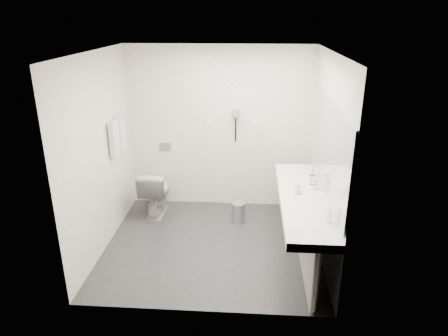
{
  "coord_description": "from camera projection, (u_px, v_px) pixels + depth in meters",
  "views": [
    {
      "loc": [
        0.49,
        -4.7,
        2.91
      ],
      "look_at": [
        0.15,
        0.15,
        1.05
      ],
      "focal_mm": 32.62,
      "sensor_mm": 36.0,
      "label": 1
    }
  ],
  "objects": [
    {
      "name": "towel_near",
      "position": [
        115.0,
        139.0,
        5.45
      ],
      "size": [
        0.07,
        0.24,
        0.48
      ],
      "primitive_type": "cube",
      "color": "silver",
      "rests_on": "towel_rail"
    },
    {
      "name": "pedal_bin",
      "position": [
        238.0,
        212.0,
        6.02
      ],
      "size": [
        0.21,
        0.21,
        0.29
      ],
      "primitive_type": "cylinder",
      "rotation": [
        0.0,
        0.0,
        0.04
      ],
      "color": "#B2B5BA",
      "rests_on": "floor"
    },
    {
      "name": "glass_left",
      "position": [
        316.0,
        185.0,
        5.05
      ],
      "size": [
        0.07,
        0.07,
        0.11
      ],
      "primitive_type": "cylinder",
      "rotation": [
        0.0,
        0.0,
        0.08
      ],
      "color": "silver",
      "rests_on": "vanity_counter"
    },
    {
      "name": "towel_far",
      "position": [
        121.0,
        133.0,
        5.71
      ],
      "size": [
        0.07,
        0.24,
        0.48
      ],
      "primitive_type": "cube",
      "color": "silver",
      "rests_on": "towel_rail"
    },
    {
      "name": "towel_rail",
      "position": [
        116.0,
        120.0,
        5.5
      ],
      "size": [
        0.02,
        0.62,
        0.02
      ],
      "primitive_type": "cylinder",
      "rotation": [
        1.57,
        0.0,
        0.0
      ],
      "color": "silver",
      "rests_on": "wall_left"
    },
    {
      "name": "glass_right",
      "position": [
        312.0,
        180.0,
        5.2
      ],
      "size": [
        0.08,
        0.08,
        0.12
      ],
      "primitive_type": "cylinder",
      "rotation": [
        0.0,
        0.0,
        0.27
      ],
      "color": "silver",
      "rests_on": "vanity_counter"
    },
    {
      "name": "vanity_counter",
      "position": [
        302.0,
        200.0,
        4.91
      ],
      "size": [
        0.55,
        2.2,
        0.1
      ],
      "primitive_type": "cube",
      "color": "white",
      "rests_on": "floor"
    },
    {
      "name": "basin_far",
      "position": [
        297.0,
        177.0,
        5.5
      ],
      "size": [
        0.4,
        0.31,
        0.05
      ],
      "primitive_type": "ellipsoid",
      "color": "white",
      "rests_on": "vanity_counter"
    },
    {
      "name": "mirror",
      "position": [
        329.0,
        149.0,
        4.66
      ],
      "size": [
        0.02,
        2.2,
        1.05
      ],
      "primitive_type": "cube",
      "color": "#B2BCC6",
      "rests_on": "wall_right"
    },
    {
      "name": "wall_right",
      "position": [
        326.0,
        160.0,
        4.92
      ],
      "size": [
        0.0,
        2.6,
        2.6
      ],
      "primitive_type": "plane",
      "rotation": [
        1.57,
        0.0,
        -1.57
      ],
      "color": "white",
      "rests_on": "floor"
    },
    {
      "name": "ceiling",
      "position": [
        210.0,
        52.0,
        4.56
      ],
      "size": [
        2.8,
        2.8,
        0.0
      ],
      "primitive_type": "plane",
      "rotation": [
        3.14,
        0.0,
        0.0
      ],
      "color": "white",
      "rests_on": "wall_back"
    },
    {
      "name": "switch_plate_b",
      "position": [
        256.0,
        123.0,
        6.14
      ],
      "size": [
        0.09,
        0.02,
        0.09
      ],
      "primitive_type": "cube",
      "color": "white",
      "rests_on": "wall_back"
    },
    {
      "name": "dryer_barrel",
      "position": [
        236.0,
        113.0,
        6.01
      ],
      "size": [
        0.08,
        0.14,
        0.08
      ],
      "primitive_type": "cylinder",
      "rotation": [
        1.57,
        0.0,
        0.0
      ],
      "color": "#949599",
      "rests_on": "dryer_cradle"
    },
    {
      "name": "dryer_cord",
      "position": [
        236.0,
        130.0,
        6.16
      ],
      "size": [
        0.02,
        0.02,
        0.35
      ],
      "primitive_type": "cylinder",
      "color": "black",
      "rests_on": "dryer_cradle"
    },
    {
      "name": "basin_near",
      "position": [
        309.0,
        223.0,
        4.29
      ],
      "size": [
        0.4,
        0.31,
        0.05
      ],
      "primitive_type": "ellipsoid",
      "color": "white",
      "rests_on": "vanity_counter"
    },
    {
      "name": "floor",
      "position": [
        212.0,
        245.0,
        5.45
      ],
      "size": [
        2.8,
        2.8,
        0.0
      ],
      "primitive_type": "plane",
      "color": "#29292D",
      "rests_on": "ground"
    },
    {
      "name": "flush_plate",
      "position": [
        165.0,
        147.0,
        6.37
      ],
      "size": [
        0.18,
        0.02,
        0.12
      ],
      "primitive_type": "cube",
      "color": "#B2B5BA",
      "rests_on": "wall_back"
    },
    {
      "name": "faucet_near",
      "position": [
        329.0,
        216.0,
        4.25
      ],
      "size": [
        0.04,
        0.04,
        0.15
      ],
      "primitive_type": "cylinder",
      "color": "silver",
      "rests_on": "vanity_counter"
    },
    {
      "name": "bin_lid",
      "position": [
        238.0,
        203.0,
        5.97
      ],
      "size": [
        0.21,
        0.21,
        0.02
      ],
      "primitive_type": "cylinder",
      "color": "#B2B5BA",
      "rests_on": "pedal_bin"
    },
    {
      "name": "faucet_far",
      "position": [
        312.0,
        171.0,
        5.46
      ],
      "size": [
        0.04,
        0.04,
        0.15
      ],
      "primitive_type": "cylinder",
      "color": "silver",
      "rests_on": "vanity_counter"
    },
    {
      "name": "vanity_post_near",
      "position": [
        316.0,
        282.0,
        4.09
      ],
      "size": [
        0.06,
        0.06,
        0.75
      ],
      "primitive_type": "cylinder",
      "color": "silver",
      "rests_on": "floor"
    },
    {
      "name": "toilet",
      "position": [
        156.0,
        192.0,
        6.2
      ],
      "size": [
        0.43,
        0.72,
        0.71
      ],
      "primitive_type": "imported",
      "rotation": [
        0.0,
        0.0,
        3.09
      ],
      "color": "white",
      "rests_on": "floor"
    },
    {
      "name": "switch_plate_a",
      "position": [
        210.0,
        122.0,
        6.18
      ],
      "size": [
        0.09,
        0.02,
        0.09
      ],
      "primitive_type": "cube",
      "color": "white",
      "rests_on": "wall_back"
    },
    {
      "name": "dryer_cradle",
      "position": [
        236.0,
        113.0,
        6.08
      ],
      "size": [
        0.1,
        0.04,
        0.14
      ],
      "primitive_type": "cube",
      "color": "#949599",
      "rests_on": "wall_back"
    },
    {
      "name": "wall_left",
      "position": [
        100.0,
        154.0,
        5.1
      ],
      "size": [
        0.0,
        2.6,
        2.6
      ],
      "primitive_type": "plane",
      "rotation": [
        1.57,
        0.0,
        1.57
      ],
      "color": "white",
      "rests_on": "floor"
    },
    {
      "name": "wall_back",
      "position": [
        219.0,
        129.0,
        6.22
      ],
      "size": [
        2.8,
        0.0,
        2.8
      ],
      "primitive_type": "plane",
      "rotation": [
        1.57,
        0.0,
        0.0
      ],
      "color": "white",
      "rests_on": "floor"
    },
    {
      "name": "soap_bottle_a",
      "position": [
        298.0,
        187.0,
        5.0
      ],
      "size": [
        0.07,
        0.07,
        0.11
      ],
      "primitive_type": "imported",
      "rotation": [
        0.0,
        0.0,
        0.52
      ],
      "color": "silver",
      "rests_on": "vanity_counter"
    },
    {
      "name": "soap_bottle_b",
      "position": [
        298.0,
        190.0,
        4.93
      ],
      "size": [
        0.11,
        0.11,
        0.1
      ],
      "primitive_type": "imported",
      "rotation": [
        0.0,
        0.0,
        -0.82
      ],
      "color": "silver",
      "rests_on": "vanity_counter"
    },
    {
      "name": "wall_front",
      "position": [
        197.0,
        203.0,
        3.8
      ],
      "size": [
        2.8,
        0.0,
        2.8
      ],
      "primitive_type": "plane",
      "rotation": [
        -1.57,
        0.0,
        0.0
      ],
      "color": "white",
      "rests_on": "floor"
    },
    {
      "name": "vanity_post_far",
      "position": [
        296.0,
        196.0,
        6.03
      ],
      "size": [
        0.06,
        0.06,
        0.75
      ],
      "primitive_type": "cylinder",
      "color": "silver",
      "rests_on": "floor"
    },
    {
      "name": "vanity_panel",
      "position": [
        302.0,
        231.0,
        5.06
      ],
      "size": [
        0.03,
        2.15,
        0.75
      ],
      "primitive_type": "cube",
      "color": "gray",
      "rests_on": "floor"
    }
  ]
}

